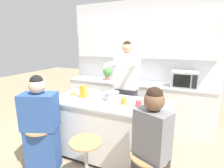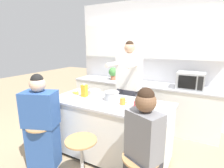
{
  "view_description": "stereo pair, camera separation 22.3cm",
  "coord_description": "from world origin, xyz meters",
  "px_view_note": "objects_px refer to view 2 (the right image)",
  "views": [
    {
      "loc": [
        1.03,
        -2.26,
        1.77
      ],
      "look_at": [
        0.0,
        0.08,
        1.17
      ],
      "focal_mm": 28.0,
      "sensor_mm": 36.0,
      "label": 1
    },
    {
      "loc": [
        1.23,
        -2.17,
        1.77
      ],
      "look_at": [
        0.0,
        0.08,
        1.17
      ],
      "focal_mm": 28.0,
      "sensor_mm": 36.0,
      "label": 2
    }
  ],
  "objects_px": {
    "banana_bunch": "(76,93)",
    "potted_plant": "(113,73)",
    "juice_carton": "(84,91)",
    "bar_stool_center": "(82,160)",
    "fruit_bowl": "(95,92)",
    "cooking_pot": "(111,96)",
    "person_cooking": "(128,93)",
    "person_wrapped_blanket": "(41,125)",
    "person_seated_near": "(143,157)",
    "coffee_cup_far": "(123,101)",
    "kitchen_island": "(110,129)",
    "coffee_cup_near": "(137,104)",
    "bar_stool_leftmost": "(42,143)",
    "microwave": "(190,81)"
  },
  "relations": [
    {
      "from": "bar_stool_center",
      "to": "person_cooking",
      "type": "height_order",
      "value": "person_cooking"
    },
    {
      "from": "banana_bunch",
      "to": "potted_plant",
      "type": "relative_size",
      "value": 0.55
    },
    {
      "from": "person_cooking",
      "to": "bar_stool_center",
      "type": "bearing_deg",
      "value": -89.34
    },
    {
      "from": "person_cooking",
      "to": "juice_carton",
      "type": "relative_size",
      "value": 8.56
    },
    {
      "from": "bar_stool_center",
      "to": "microwave",
      "type": "distance_m",
      "value": 2.39
    },
    {
      "from": "person_cooking",
      "to": "potted_plant",
      "type": "relative_size",
      "value": 6.11
    },
    {
      "from": "bar_stool_center",
      "to": "cooking_pot",
      "type": "height_order",
      "value": "cooking_pot"
    },
    {
      "from": "person_cooking",
      "to": "person_seated_near",
      "type": "relative_size",
      "value": 1.32
    },
    {
      "from": "person_wrapped_blanket",
      "to": "coffee_cup_near",
      "type": "height_order",
      "value": "person_wrapped_blanket"
    },
    {
      "from": "juice_carton",
      "to": "bar_stool_leftmost",
      "type": "bearing_deg",
      "value": -111.11
    },
    {
      "from": "microwave",
      "to": "coffee_cup_near",
      "type": "bearing_deg",
      "value": -110.63
    },
    {
      "from": "cooking_pot",
      "to": "coffee_cup_near",
      "type": "distance_m",
      "value": 0.47
    },
    {
      "from": "kitchen_island",
      "to": "bar_stool_leftmost",
      "type": "distance_m",
      "value": 1.0
    },
    {
      "from": "person_seated_near",
      "to": "coffee_cup_far",
      "type": "relative_size",
      "value": 12.49
    },
    {
      "from": "person_wrapped_blanket",
      "to": "cooking_pot",
      "type": "height_order",
      "value": "person_wrapped_blanket"
    },
    {
      "from": "bar_stool_center",
      "to": "person_wrapped_blanket",
      "type": "distance_m",
      "value": 0.79
    },
    {
      "from": "bar_stool_leftmost",
      "to": "bar_stool_center",
      "type": "height_order",
      "value": "same"
    },
    {
      "from": "person_seated_near",
      "to": "bar_stool_leftmost",
      "type": "bearing_deg",
      "value": -155.69
    },
    {
      "from": "coffee_cup_far",
      "to": "potted_plant",
      "type": "distance_m",
      "value": 1.71
    },
    {
      "from": "juice_carton",
      "to": "potted_plant",
      "type": "relative_size",
      "value": 0.71
    },
    {
      "from": "coffee_cup_near",
      "to": "fruit_bowl",
      "type": "bearing_deg",
      "value": 163.31
    },
    {
      "from": "kitchen_island",
      "to": "person_wrapped_blanket",
      "type": "height_order",
      "value": "person_wrapped_blanket"
    },
    {
      "from": "kitchen_island",
      "to": "banana_bunch",
      "type": "xyz_separation_m",
      "value": [
        -0.69,
        0.06,
        0.48
      ]
    },
    {
      "from": "cooking_pot",
      "to": "potted_plant",
      "type": "bearing_deg",
      "value": 117.32
    },
    {
      "from": "person_seated_near",
      "to": "person_cooking",
      "type": "bearing_deg",
      "value": 143.36
    },
    {
      "from": "person_seated_near",
      "to": "fruit_bowl",
      "type": "distance_m",
      "value": 1.49
    },
    {
      "from": "bar_stool_leftmost",
      "to": "coffee_cup_far",
      "type": "relative_size",
      "value": 5.84
    },
    {
      "from": "coffee_cup_near",
      "to": "juice_carton",
      "type": "distance_m",
      "value": 0.93
    },
    {
      "from": "bar_stool_leftmost",
      "to": "coffee_cup_near",
      "type": "distance_m",
      "value": 1.47
    },
    {
      "from": "bar_stool_leftmost",
      "to": "juice_carton",
      "type": "bearing_deg",
      "value": 68.89
    },
    {
      "from": "kitchen_island",
      "to": "bar_stool_center",
      "type": "relative_size",
      "value": 2.88
    },
    {
      "from": "person_seated_near",
      "to": "coffee_cup_far",
      "type": "bearing_deg",
      "value": 154.0
    },
    {
      "from": "bar_stool_center",
      "to": "kitchen_island",
      "type": "bearing_deg",
      "value": 90.0
    },
    {
      "from": "cooking_pot",
      "to": "fruit_bowl",
      "type": "xyz_separation_m",
      "value": [
        -0.41,
        0.14,
        -0.03
      ]
    },
    {
      "from": "banana_bunch",
      "to": "potted_plant",
      "type": "distance_m",
      "value": 1.35
    },
    {
      "from": "person_wrapped_blanket",
      "to": "bar_stool_center",
      "type": "bearing_deg",
      "value": -24.33
    },
    {
      "from": "juice_carton",
      "to": "coffee_cup_near",
      "type": "bearing_deg",
      "value": -3.79
    },
    {
      "from": "person_wrapped_blanket",
      "to": "banana_bunch",
      "type": "height_order",
      "value": "person_wrapped_blanket"
    },
    {
      "from": "coffee_cup_near",
      "to": "juice_carton",
      "type": "bearing_deg",
      "value": 176.21
    },
    {
      "from": "person_seated_near",
      "to": "microwave",
      "type": "height_order",
      "value": "person_seated_near"
    },
    {
      "from": "coffee_cup_near",
      "to": "potted_plant",
      "type": "height_order",
      "value": "potted_plant"
    },
    {
      "from": "bar_stool_leftmost",
      "to": "juice_carton",
      "type": "height_order",
      "value": "juice_carton"
    },
    {
      "from": "kitchen_island",
      "to": "cooking_pot",
      "type": "relative_size",
      "value": 5.75
    },
    {
      "from": "juice_carton",
      "to": "person_seated_near",
      "type": "bearing_deg",
      "value": -28.43
    },
    {
      "from": "person_seated_near",
      "to": "juice_carton",
      "type": "height_order",
      "value": "person_seated_near"
    },
    {
      "from": "kitchen_island",
      "to": "microwave",
      "type": "distance_m",
      "value": 1.79
    },
    {
      "from": "bar_stool_center",
      "to": "fruit_bowl",
      "type": "bearing_deg",
      "value": 114.38
    },
    {
      "from": "bar_stool_center",
      "to": "coffee_cup_near",
      "type": "distance_m",
      "value": 0.99
    },
    {
      "from": "coffee_cup_far",
      "to": "kitchen_island",
      "type": "bearing_deg",
      "value": 171.6
    },
    {
      "from": "person_wrapped_blanket",
      "to": "juice_carton",
      "type": "distance_m",
      "value": 0.81
    }
  ]
}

